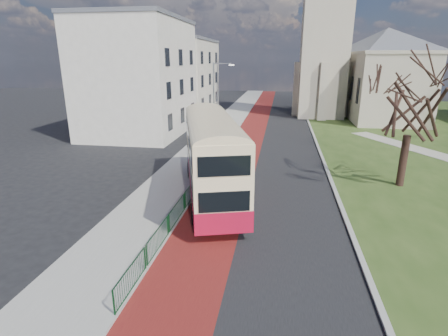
# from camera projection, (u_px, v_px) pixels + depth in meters

# --- Properties ---
(ground) EXTENTS (160.00, 160.00, 0.00)m
(ground) POSITION_uv_depth(u_px,v_px,m) (233.00, 221.00, 19.02)
(ground) COLOR black
(ground) RESTS_ON ground
(road_carriageway) EXTENTS (9.00, 120.00, 0.01)m
(road_carriageway) POSITION_uv_depth(u_px,v_px,m) (272.00, 141.00, 37.61)
(road_carriageway) COLOR black
(road_carriageway) RESTS_ON ground
(bus_lane) EXTENTS (3.40, 120.00, 0.01)m
(bus_lane) POSITION_uv_depth(u_px,v_px,m) (247.00, 140.00, 38.03)
(bus_lane) COLOR #591414
(bus_lane) RESTS_ON ground
(pavement_west) EXTENTS (4.00, 120.00, 0.12)m
(pavement_west) POSITION_uv_depth(u_px,v_px,m) (213.00, 138.00, 38.60)
(pavement_west) COLOR gray
(pavement_west) RESTS_ON ground
(kerb_west) EXTENTS (0.25, 120.00, 0.13)m
(kerb_west) POSITION_uv_depth(u_px,v_px,m) (231.00, 139.00, 38.29)
(kerb_west) COLOR #999993
(kerb_west) RESTS_ON ground
(kerb_east) EXTENTS (0.25, 80.00, 0.13)m
(kerb_east) POSITION_uv_depth(u_px,v_px,m) (315.00, 138.00, 38.77)
(kerb_east) COLOR #999993
(kerb_east) RESTS_ON ground
(pedestrian_railing) EXTENTS (0.07, 24.00, 1.12)m
(pedestrian_railing) POSITION_uv_depth(u_px,v_px,m) (197.00, 184.00, 23.07)
(pedestrian_railing) COLOR #0D3D1A
(pedestrian_railing) RESTS_ON ground
(gothic_church) EXTENTS (16.38, 18.00, 40.00)m
(gothic_church) POSITION_uv_depth(u_px,v_px,m) (360.00, 24.00, 48.92)
(gothic_church) COLOR #9F9681
(gothic_church) RESTS_ON ground
(street_block_near) EXTENTS (10.30, 14.30, 13.00)m
(street_block_near) POSITION_uv_depth(u_px,v_px,m) (139.00, 76.00, 39.94)
(street_block_near) COLOR beige
(street_block_near) RESTS_ON ground
(street_block_far) EXTENTS (10.30, 16.30, 11.50)m
(street_block_far) POSITION_uv_depth(u_px,v_px,m) (179.00, 77.00, 55.23)
(street_block_far) COLOR #BEB6A1
(street_block_far) RESTS_ON ground
(streetlamp) EXTENTS (2.13, 0.18, 8.00)m
(streetlamp) POSITION_uv_depth(u_px,v_px,m) (215.00, 99.00, 35.26)
(streetlamp) COLOR gray
(streetlamp) RESTS_ON pavement_west
(bus) EXTENTS (6.14, 12.39, 5.06)m
(bus) POSITION_uv_depth(u_px,v_px,m) (212.00, 154.00, 21.46)
(bus) COLOR #A20F29
(bus) RESTS_ON ground
(winter_tree_near) EXTENTS (6.36, 6.36, 9.14)m
(winter_tree_near) POSITION_uv_depth(u_px,v_px,m) (414.00, 93.00, 22.43)
(winter_tree_near) COLOR black
(winter_tree_near) RESTS_ON grass_green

